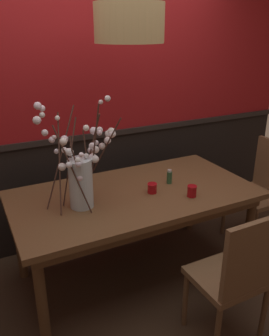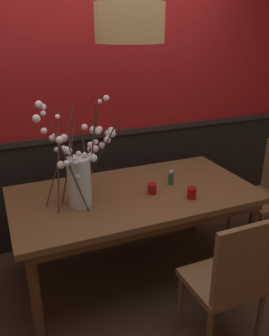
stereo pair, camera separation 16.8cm
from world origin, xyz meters
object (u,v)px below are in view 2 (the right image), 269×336
chair_far_side_right (123,172)px  chair_near_side_right (231,278)px  dining_table (134,202)px  vase_with_blossoms (79,173)px  pendant_lamp (130,23)px  candle_holder_nearer_center (192,193)px  condiment_bottle (171,178)px  candle_holder_nearer_edge (152,189)px

chair_far_side_right → chair_near_side_right: (0.00, -1.82, 0.00)m
dining_table → vase_with_blossoms: size_ratio=2.43×
pendant_lamp → dining_table: bearing=-74.6°
dining_table → chair_far_side_right: 0.98m
chair_near_side_right → candle_holder_nearer_center: 0.69m
dining_table → condiment_bottle: 0.36m
candle_holder_nearer_edge → condiment_bottle: condiment_bottle is taller
chair_far_side_right → condiment_bottle: (0.07, -0.91, 0.29)m
chair_near_side_right → chair_far_side_right: bearing=90.1°
candle_holder_nearer_center → pendant_lamp: bearing=139.5°
candle_holder_nearer_center → condiment_bottle: 0.28m
candle_holder_nearer_edge → condiment_bottle: 0.23m
pendant_lamp → condiment_bottle: bearing=-4.7°
chair_near_side_right → pendant_lamp: bearing=106.3°
chair_near_side_right → candle_holder_nearer_edge: 0.87m
chair_far_side_right → condiment_bottle: size_ratio=8.13×
chair_near_side_right → vase_with_blossoms: size_ratio=1.25×
dining_table → pendant_lamp: bearing=105.4°
vase_with_blossoms → candle_holder_nearer_center: (0.78, -0.24, -0.19)m
chair_far_side_right → condiment_bottle: bearing=-85.5°
candle_holder_nearer_center → vase_with_blossoms: bearing=162.6°
chair_far_side_right → candle_holder_nearer_center: chair_far_side_right is taller
candle_holder_nearer_center → candle_holder_nearer_edge: 0.30m
vase_with_blossoms → chair_near_side_right: bearing=-51.6°
candle_holder_nearer_center → dining_table: bearing=143.3°
vase_with_blossoms → candle_holder_nearer_center: bearing=-17.4°
dining_table → candle_holder_nearer_edge: bearing=-32.1°
chair_far_side_right → vase_with_blossoms: bearing=-125.8°
chair_far_side_right → candle_holder_nearer_edge: bearing=-98.1°
condiment_bottle → candle_holder_nearer_edge: bearing=-156.3°
chair_near_side_right → candle_holder_nearer_edge: bearing=100.1°
chair_far_side_right → vase_with_blossoms: (-0.68, -0.95, 0.47)m
candle_holder_nearer_edge → pendant_lamp: (-0.13, 0.12, 1.17)m
chair_near_side_right → candle_holder_nearer_edge: (-0.15, 0.81, 0.27)m
chair_far_side_right → pendant_lamp: 1.71m
condiment_bottle → vase_with_blossoms: bearing=-177.0°
candle_holder_nearer_center → pendant_lamp: (-0.36, 0.31, 1.16)m
dining_table → chair_near_side_right: bearing=-73.6°
candle_holder_nearer_edge → condiment_bottle: (0.21, 0.09, 0.02)m
vase_with_blossoms → candle_holder_nearer_edge: vase_with_blossoms is taller
vase_with_blossoms → candle_holder_nearer_center: size_ratio=8.78×
dining_table → vase_with_blossoms: (-0.43, -0.02, 0.32)m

